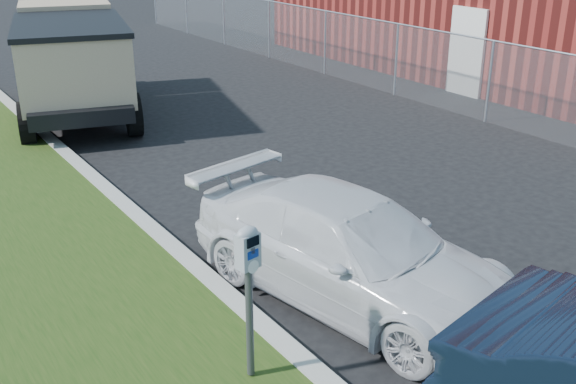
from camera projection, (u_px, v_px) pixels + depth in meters
ground at (417, 262)px, 8.99m from camera, size 120.00×120.00×0.00m
chainlink_fence at (397, 46)px, 16.98m from camera, size 0.06×30.06×30.00m
parking_meter at (248, 270)px, 6.13m from camera, size 0.24×0.18×1.58m
white_wagon at (349, 249)px, 7.98m from camera, size 2.63×4.63×1.27m
dump_truck at (72, 56)px, 15.47m from camera, size 3.66×6.27×2.32m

